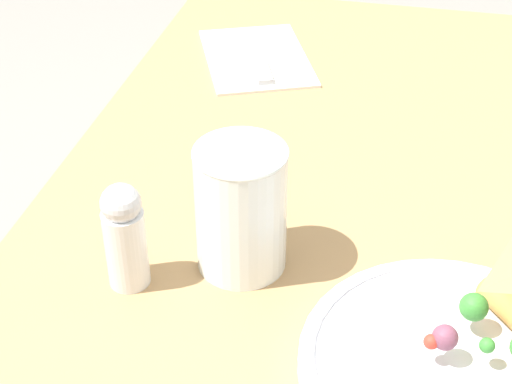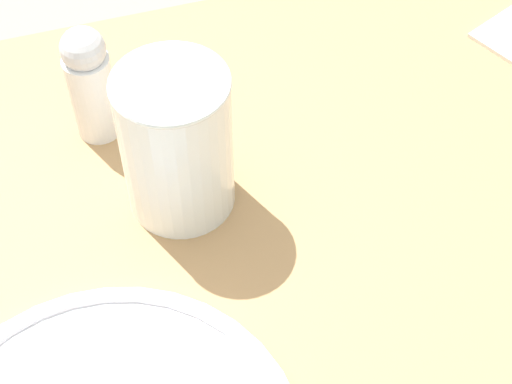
{
  "view_description": "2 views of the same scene",
  "coord_description": "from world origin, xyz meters",
  "px_view_note": "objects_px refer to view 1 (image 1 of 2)",
  "views": [
    {
      "loc": [
        -0.59,
        0.05,
        1.18
      ],
      "look_at": [
        0.02,
        0.19,
        0.73
      ],
      "focal_mm": 55.0,
      "sensor_mm": 36.0,
      "label": 1
    },
    {
      "loc": [
        -0.11,
        -0.19,
        1.18
      ],
      "look_at": [
        -0.0,
        0.15,
        0.74
      ],
      "focal_mm": 55.0,
      "sensor_mm": 36.0,
      "label": 2
    }
  ],
  "objects_px": {
    "dining_table": "(437,326)",
    "milk_glass": "(241,215)",
    "plate_pizza": "(459,362)",
    "napkin_folded": "(256,58)",
    "salt_shaker": "(125,235)",
    "butter_knife": "(257,57)"
  },
  "relations": [
    {
      "from": "butter_knife",
      "to": "milk_glass",
      "type": "bearing_deg",
      "value": 169.52
    },
    {
      "from": "dining_table",
      "to": "napkin_folded",
      "type": "distance_m",
      "value": 0.47
    },
    {
      "from": "napkin_folded",
      "to": "butter_knife",
      "type": "distance_m",
      "value": 0.01
    },
    {
      "from": "milk_glass",
      "to": "salt_shaker",
      "type": "bearing_deg",
      "value": 117.31
    },
    {
      "from": "plate_pizza",
      "to": "salt_shaker",
      "type": "height_order",
      "value": "salt_shaker"
    },
    {
      "from": "milk_glass",
      "to": "butter_knife",
      "type": "relative_size",
      "value": 0.72
    },
    {
      "from": "dining_table",
      "to": "salt_shaker",
      "type": "xyz_separation_m",
      "value": [
        -0.1,
        0.28,
        0.14
      ]
    },
    {
      "from": "dining_table",
      "to": "plate_pizza",
      "type": "bearing_deg",
      "value": -176.39
    },
    {
      "from": "dining_table",
      "to": "butter_knife",
      "type": "distance_m",
      "value": 0.46
    },
    {
      "from": "milk_glass",
      "to": "butter_knife",
      "type": "distance_m",
      "value": 0.42
    },
    {
      "from": "plate_pizza",
      "to": "milk_glass",
      "type": "distance_m",
      "value": 0.22
    },
    {
      "from": "salt_shaker",
      "to": "plate_pizza",
      "type": "bearing_deg",
      "value": -99.24
    },
    {
      "from": "milk_glass",
      "to": "napkin_folded",
      "type": "height_order",
      "value": "milk_glass"
    },
    {
      "from": "milk_glass",
      "to": "butter_knife",
      "type": "xyz_separation_m",
      "value": [
        0.41,
        0.08,
        -0.05
      ]
    },
    {
      "from": "plate_pizza",
      "to": "milk_glass",
      "type": "bearing_deg",
      "value": 64.38
    },
    {
      "from": "plate_pizza",
      "to": "napkin_folded",
      "type": "xyz_separation_m",
      "value": [
        0.52,
        0.28,
        -0.01
      ]
    },
    {
      "from": "dining_table",
      "to": "napkin_folded",
      "type": "bearing_deg",
      "value": 36.04
    },
    {
      "from": "plate_pizza",
      "to": "dining_table",
      "type": "bearing_deg",
      "value": 3.61
    },
    {
      "from": "milk_glass",
      "to": "butter_knife",
      "type": "height_order",
      "value": "milk_glass"
    },
    {
      "from": "dining_table",
      "to": "milk_glass",
      "type": "xyz_separation_m",
      "value": [
        -0.05,
        0.19,
        0.15
      ]
    },
    {
      "from": "butter_knife",
      "to": "salt_shaker",
      "type": "height_order",
      "value": "salt_shaker"
    },
    {
      "from": "napkin_folded",
      "to": "plate_pizza",
      "type": "bearing_deg",
      "value": -151.51
    }
  ]
}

